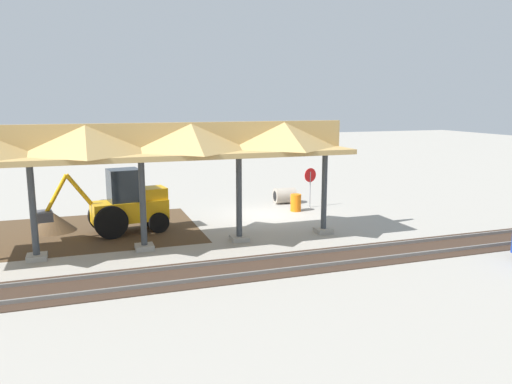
% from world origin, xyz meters
% --- Properties ---
extents(ground_plane, '(120.00, 120.00, 0.00)m').
position_xyz_m(ground_plane, '(0.00, 0.00, 0.00)').
color(ground_plane, '#9E998E').
extents(dirt_work_zone, '(9.21, 7.00, 0.01)m').
position_xyz_m(dirt_work_zone, '(8.46, 0.44, 0.00)').
color(dirt_work_zone, '#4C3823').
rests_on(dirt_work_zone, ground).
extents(platform_canopy, '(16.67, 3.20, 4.90)m').
position_xyz_m(platform_canopy, '(6.59, 4.00, 4.17)').
color(platform_canopy, '#9E998E').
rests_on(platform_canopy, ground).
extents(rail_tracks, '(60.00, 2.58, 0.15)m').
position_xyz_m(rail_tracks, '(0.00, 7.48, 0.03)').
color(rail_tracks, slate).
rests_on(rail_tracks, ground).
extents(stop_sign, '(0.75, 0.21, 2.16)m').
position_xyz_m(stop_sign, '(-2.86, -1.04, 1.55)').
color(stop_sign, gray).
rests_on(stop_sign, ground).
extents(backhoe, '(5.46, 2.12, 2.82)m').
position_xyz_m(backhoe, '(7.00, 1.12, 1.26)').
color(backhoe, orange).
rests_on(backhoe, ground).
extents(dirt_mound, '(3.94, 3.94, 1.68)m').
position_xyz_m(dirt_mound, '(10.06, -0.21, 0.00)').
color(dirt_mound, '#4C3823').
rests_on(dirt_mound, ground).
extents(concrete_pipe, '(1.22, 0.94, 0.89)m').
position_xyz_m(concrete_pipe, '(-1.99, -2.50, 0.44)').
color(concrete_pipe, '#9E9384').
rests_on(concrete_pipe, ground).
extents(traffic_barrel, '(0.56, 0.56, 0.90)m').
position_xyz_m(traffic_barrel, '(-1.77, -0.44, 0.45)').
color(traffic_barrel, orange).
rests_on(traffic_barrel, ground).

